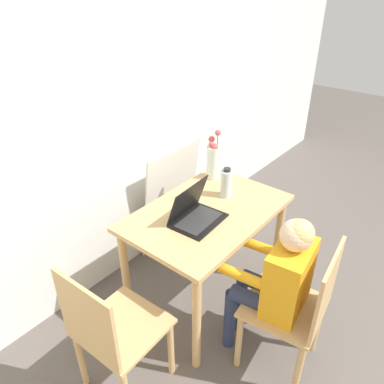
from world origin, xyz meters
TOP-DOWN VIEW (x-y plane):
  - wall_back at (0.00, 2.23)m, footprint 6.40×0.05m
  - dining_table at (0.09, 1.50)m, footprint 1.00×0.66m
  - chair_occupied at (-0.02, 0.82)m, footprint 0.45×0.45m
  - chair_spare at (-0.73, 1.46)m, footprint 0.42×0.42m
  - person_seated at (-0.03, 0.94)m, footprint 0.37×0.46m
  - laptop at (-0.04, 1.51)m, footprint 0.32×0.25m
  - flower_vase at (0.45, 1.73)m, footprint 0.10×0.10m
  - water_bottle at (0.30, 1.52)m, footprint 0.08×0.08m
  - cardboard_panel at (0.41, 2.10)m, footprint 0.57×0.14m

SIDE VIEW (x-z plane):
  - cardboard_panel at x=0.41m, z-range 0.00..0.87m
  - chair_occupied at x=-0.02m, z-range 0.02..0.87m
  - chair_spare at x=-0.73m, z-range 0.02..0.87m
  - person_seated at x=-0.03m, z-range 0.12..1.11m
  - dining_table at x=0.09m, z-range 0.26..0.99m
  - laptop at x=-0.04m, z-range 0.67..0.90m
  - water_bottle at x=0.30m, z-range 0.73..0.93m
  - flower_vase at x=0.45m, z-range 0.69..1.05m
  - wall_back at x=0.00m, z-range 0.00..2.50m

